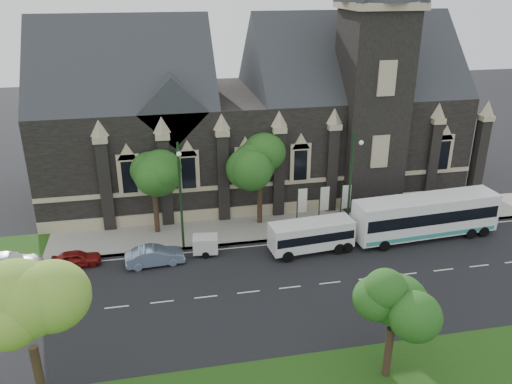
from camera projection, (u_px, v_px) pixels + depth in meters
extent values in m
plane|color=black|center=(248.00, 292.00, 36.49)|extent=(160.00, 160.00, 0.00)
cube|color=gray|center=(228.00, 231.00, 45.05)|extent=(80.00, 5.00, 0.15)
cube|color=black|center=(251.00, 140.00, 52.92)|extent=(40.00, 15.00, 10.00)
cube|color=#282A2F|center=(126.00, 97.00, 48.79)|extent=(16.00, 15.00, 15.00)
cube|color=#282A2F|center=(348.00, 87.00, 52.81)|extent=(20.00, 15.00, 15.00)
cube|color=#282A2F|center=(171.00, 106.00, 45.45)|extent=(6.00, 6.00, 6.00)
cube|color=black|center=(370.00, 111.00, 47.77)|extent=(5.50, 5.50, 18.00)
cube|color=tan|center=(379.00, 5.00, 44.22)|extent=(6.20, 6.20, 0.60)
cube|color=tan|center=(267.00, 184.00, 46.80)|extent=(40.00, 0.22, 0.40)
cube|color=tan|center=(267.00, 210.00, 47.80)|extent=(40.00, 0.25, 1.20)
cube|color=black|center=(246.00, 169.00, 45.68)|extent=(1.20, 0.12, 2.80)
cylinder|color=black|center=(41.00, 383.00, 25.31)|extent=(0.44, 0.44, 4.40)
sphere|color=#75A932|center=(26.00, 315.00, 23.76)|extent=(4.16, 4.16, 4.16)
sphere|color=#75A932|center=(45.00, 289.00, 24.30)|extent=(3.12, 3.12, 3.12)
cylinder|color=black|center=(388.00, 352.00, 28.40)|extent=(0.44, 0.44, 3.08)
sphere|color=#1A551A|center=(394.00, 307.00, 27.27)|extent=(3.20, 3.20, 3.20)
sphere|color=#1A551A|center=(400.00, 290.00, 27.69)|extent=(2.40, 2.40, 2.40)
cylinder|color=black|center=(260.00, 203.00, 45.76)|extent=(0.44, 0.44, 3.96)
sphere|color=#1A551A|center=(260.00, 164.00, 44.35)|extent=(3.84, 3.84, 3.84)
sphere|color=#1A551A|center=(266.00, 153.00, 44.85)|extent=(2.88, 2.88, 2.88)
cylinder|color=black|center=(156.00, 212.00, 44.12)|extent=(0.44, 0.44, 3.96)
sphere|color=#1A551A|center=(153.00, 172.00, 42.73)|extent=(3.68, 3.68, 3.68)
sphere|color=#1A551A|center=(161.00, 161.00, 43.22)|extent=(2.76, 2.76, 2.76)
cylinder|color=#163217|center=(350.00, 184.00, 43.18)|extent=(0.20, 0.20, 9.00)
cylinder|color=#163217|center=(357.00, 138.00, 40.83)|extent=(0.10, 1.60, 0.10)
sphere|color=silver|center=(361.00, 143.00, 40.14)|extent=(0.36, 0.36, 0.36)
cylinder|color=#163217|center=(181.00, 197.00, 40.62)|extent=(0.20, 0.20, 9.00)
cylinder|color=#163217|center=(178.00, 149.00, 38.27)|extent=(0.10, 1.60, 0.10)
sphere|color=silver|center=(179.00, 154.00, 37.59)|extent=(0.36, 0.36, 0.36)
cylinder|color=#163217|center=(297.00, 207.00, 44.95)|extent=(0.10, 0.10, 4.00)
cube|color=white|center=(302.00, 201.00, 44.80)|extent=(0.80, 0.04, 2.20)
cylinder|color=#163217|center=(319.00, 205.00, 45.31)|extent=(0.10, 0.10, 4.00)
cube|color=white|center=(325.00, 199.00, 45.16)|extent=(0.80, 0.04, 2.20)
cylinder|color=#163217|center=(341.00, 204.00, 45.68)|extent=(0.10, 0.10, 4.00)
cube|color=white|center=(346.00, 197.00, 45.53)|extent=(0.80, 0.04, 2.20)
cube|color=white|center=(426.00, 215.00, 43.39)|extent=(12.60, 3.44, 3.18)
cube|color=black|center=(426.00, 213.00, 43.31)|extent=(12.10, 3.45, 1.02)
cube|color=teal|center=(424.00, 229.00, 43.89)|extent=(12.10, 3.44, 0.35)
cylinder|color=black|center=(384.00, 246.00, 41.79)|extent=(0.92, 0.34, 0.90)
cylinder|color=black|center=(369.00, 232.00, 44.10)|extent=(0.92, 0.34, 0.90)
cylinder|color=black|center=(471.00, 234.00, 43.77)|extent=(0.92, 0.34, 0.90)
cylinder|color=black|center=(452.00, 221.00, 46.07)|extent=(0.92, 0.34, 0.90)
cylinder|color=black|center=(484.00, 232.00, 44.07)|extent=(0.92, 0.34, 0.90)
cylinder|color=black|center=(465.00, 219.00, 46.38)|extent=(0.92, 0.34, 0.90)
cube|color=white|center=(311.00, 234.00, 41.30)|extent=(6.87, 2.71, 2.14)
cube|color=black|center=(311.00, 233.00, 41.27)|extent=(6.61, 2.72, 0.72)
cylinder|color=black|center=(288.00, 257.00, 40.16)|extent=(0.92, 0.36, 0.90)
cylinder|color=black|center=(279.00, 244.00, 42.02)|extent=(0.92, 0.36, 0.90)
cylinder|color=black|center=(339.00, 249.00, 41.31)|extent=(0.92, 0.36, 0.90)
cylinder|color=black|center=(329.00, 237.00, 43.18)|extent=(0.92, 0.36, 0.90)
cylinder|color=black|center=(347.00, 248.00, 41.49)|extent=(0.92, 0.36, 0.90)
cylinder|color=black|center=(336.00, 236.00, 43.35)|extent=(0.92, 0.36, 0.90)
cube|color=silver|center=(205.00, 244.00, 41.18)|extent=(2.10, 1.67, 1.27)
cylinder|color=black|center=(206.00, 255.00, 40.74)|extent=(0.56, 0.26, 0.55)
cylinder|color=black|center=(206.00, 246.00, 42.09)|extent=(0.56, 0.26, 0.55)
cylinder|color=black|center=(222.00, 247.00, 41.41)|extent=(1.17, 0.21, 0.08)
imported|color=#7D91B5|center=(155.00, 256.00, 39.74)|extent=(4.56, 1.93, 1.46)
imported|color=maroon|center=(76.00, 258.00, 39.58)|extent=(3.76, 1.76, 1.24)
imported|color=white|center=(7.00, 263.00, 38.66)|extent=(5.30, 2.19, 1.53)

